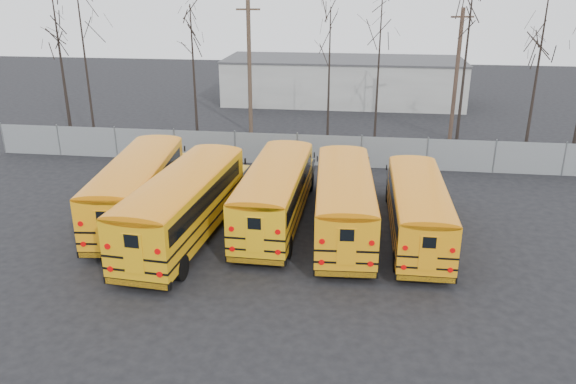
# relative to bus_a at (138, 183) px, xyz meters

# --- Properties ---
(ground) EXTENTS (120.00, 120.00, 0.00)m
(ground) POSITION_rel_bus_a_xyz_m (6.63, -2.54, -1.82)
(ground) COLOR black
(ground) RESTS_ON ground
(fence) EXTENTS (40.00, 0.04, 2.00)m
(fence) POSITION_rel_bus_a_xyz_m (6.63, 9.46, -0.82)
(fence) COLOR gray
(fence) RESTS_ON ground
(distant_building) EXTENTS (22.00, 8.00, 4.00)m
(distant_building) POSITION_rel_bus_a_xyz_m (8.63, 29.46, 0.18)
(distant_building) COLOR beige
(distant_building) RESTS_ON ground
(bus_a) EXTENTS (3.68, 11.31, 3.11)m
(bus_a) POSITION_rel_bus_a_xyz_m (0.00, 0.00, 0.00)
(bus_a) COLOR black
(bus_a) RESTS_ON ground
(bus_b) EXTENTS (3.55, 11.63, 3.21)m
(bus_b) POSITION_rel_bus_a_xyz_m (2.96, -1.92, 0.06)
(bus_b) COLOR black
(bus_b) RESTS_ON ground
(bus_c) EXTENTS (2.72, 10.90, 3.03)m
(bus_c) POSITION_rel_bus_a_xyz_m (6.69, 0.19, -0.05)
(bus_c) COLOR black
(bus_c) RESTS_ON ground
(bus_d) EXTENTS (3.12, 10.95, 3.03)m
(bus_d) POSITION_rel_bus_a_xyz_m (9.93, -0.40, -0.05)
(bus_d) COLOR black
(bus_d) RESTS_ON ground
(bus_e) EXTENTS (2.38, 10.06, 2.81)m
(bus_e) POSITION_rel_bus_a_xyz_m (13.21, -0.66, -0.18)
(bus_e) COLOR black
(bus_e) RESTS_ON ground
(utility_pole_left) EXTENTS (1.73, 0.32, 9.70)m
(utility_pole_left) POSITION_rel_bus_a_xyz_m (2.20, 16.79, 3.16)
(utility_pole_left) COLOR #4A382A
(utility_pole_left) RESTS_ON ground
(utility_pole_right) EXTENTS (1.62, 0.57, 9.26)m
(utility_pole_right) POSITION_rel_bus_a_xyz_m (17.10, 17.09, 2.94)
(utility_pole_right) COLOR #483529
(utility_pole_right) RESTS_ON ground
(tree_0) EXTENTS (0.26, 0.26, 9.75)m
(tree_0) POSITION_rel_bus_a_xyz_m (-11.66, 15.27, 3.05)
(tree_0) COLOR black
(tree_0) RESTS_ON ground
(tree_1) EXTENTS (0.26, 0.26, 12.46)m
(tree_1) POSITION_rel_bus_a_xyz_m (-8.10, 12.03, 4.41)
(tree_1) COLOR black
(tree_1) RESTS_ON ground
(tree_2) EXTENTS (0.26, 0.26, 9.60)m
(tree_2) POSITION_rel_bus_a_xyz_m (-0.55, 11.86, 2.98)
(tree_2) COLOR black
(tree_2) RESTS_ON ground
(tree_3) EXTENTS (0.26, 0.26, 9.38)m
(tree_3) POSITION_rel_bus_a_xyz_m (8.23, 14.25, 2.87)
(tree_3) COLOR black
(tree_3) RESTS_ON ground
(tree_4) EXTENTS (0.26, 0.26, 10.70)m
(tree_4) POSITION_rel_bus_a_xyz_m (11.54, 14.71, 3.53)
(tree_4) COLOR black
(tree_4) RESTS_ON ground
(tree_5) EXTENTS (0.26, 0.26, 11.22)m
(tree_5) POSITION_rel_bus_a_xyz_m (17.32, 15.44, 3.79)
(tree_5) COLOR black
(tree_5) RESTS_ON ground
(tree_6) EXTENTS (0.26, 0.26, 10.31)m
(tree_6) POSITION_rel_bus_a_xyz_m (20.97, 11.70, 3.33)
(tree_6) COLOR black
(tree_6) RESTS_ON ground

